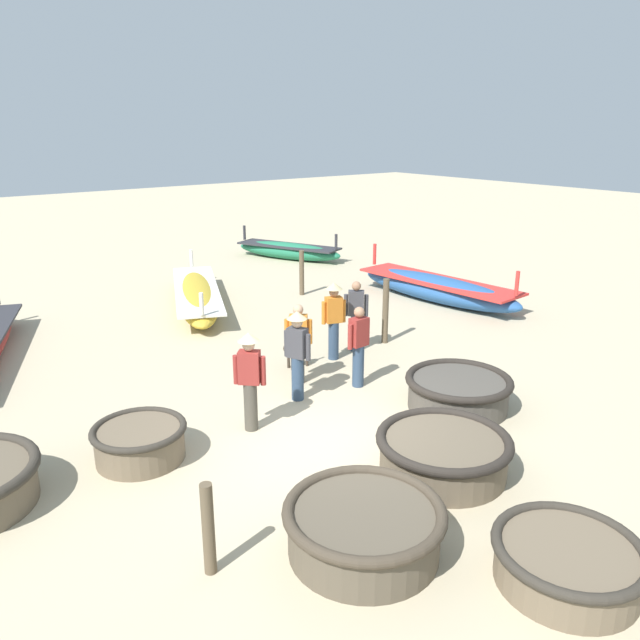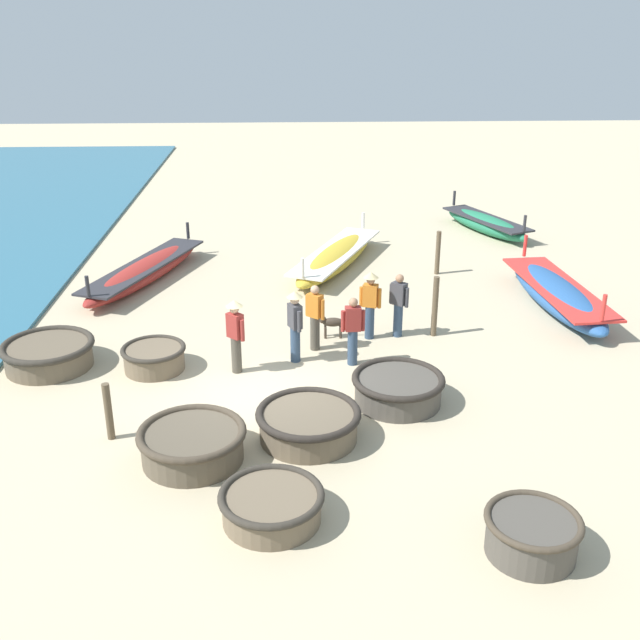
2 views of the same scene
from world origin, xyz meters
name	(u,v)px [view 1 (image 1 of 2)]	position (x,y,z in m)	size (l,w,h in m)	color
ground_plane	(333,449)	(0.00, 0.00, 0.00)	(80.00, 80.00, 0.00)	#BCAD8C
coracle_front_left	(364,527)	(-1.20, -2.09, 0.33)	(1.91, 1.91, 0.61)	brown
coracle_center	(567,561)	(0.21, -3.82, 0.28)	(1.65, 1.65, 0.51)	brown
coracle_beside_post	(458,391)	(2.66, -0.18, 0.33)	(1.86, 1.86, 0.60)	#4C473F
coracle_far_left	(140,441)	(-2.45, 1.52, 0.30)	(1.40, 1.40, 0.55)	brown
coracle_front_right	(443,452)	(0.84, -1.47, 0.32)	(1.93, 1.93, 0.59)	brown
long_boat_blue_hull	(437,288)	(7.55, 4.77, 0.37)	(1.64, 5.38, 1.28)	#285693
long_boat_ochre_hull	(289,250)	(7.47, 11.98, 0.32)	(2.59, 4.29, 1.08)	#237551
long_boat_green_hull	(197,295)	(1.95, 8.40, 0.31)	(3.31, 5.67, 1.06)	gold
fisherman_hauling	(250,375)	(-0.64, 1.33, 0.96)	(0.41, 0.39, 1.67)	#4C473D
fisherman_crouching	(356,314)	(3.11, 3.11, 0.84)	(0.42, 0.39, 1.57)	#2D425B
fisherman_standing_left	(297,350)	(0.64, 1.82, 0.96)	(0.36, 0.49, 1.67)	#2D425B
fisherman_with_hat	(359,345)	(1.90, 1.61, 0.84)	(0.53, 0.24, 1.57)	#2D425B
fisherman_standing_right	(334,316)	(2.42, 3.01, 0.96)	(0.51, 0.36, 1.67)	#2D425B
fisherman_by_coracle	(298,342)	(1.10, 2.43, 0.84)	(0.43, 0.39, 1.57)	#4C473D
dog	(296,350)	(1.51, 3.10, 0.37)	(0.69, 0.21, 0.55)	#3D3328
mooring_post_inland	(385,311)	(3.99, 3.11, 0.75)	(0.14, 0.14, 1.50)	brown
mooring_post_shoreline	(302,273)	(4.91, 7.62, 0.65)	(0.14, 0.14, 1.31)	brown
mooring_post_mid_beach	(208,529)	(-2.79, -1.31, 0.56)	(0.14, 0.14, 1.12)	brown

